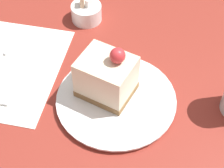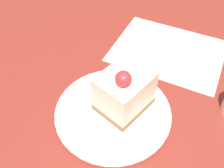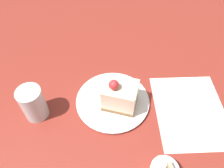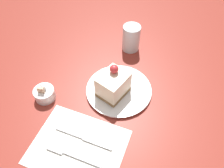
# 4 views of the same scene
# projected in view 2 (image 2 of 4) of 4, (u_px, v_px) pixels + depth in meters

# --- Properties ---
(ground_plane) EXTENTS (4.00, 4.00, 0.00)m
(ground_plane) POSITION_uv_depth(u_px,v_px,m) (118.00, 132.00, 0.45)
(ground_plane) COLOR maroon
(plate) EXTENTS (0.22, 0.22, 0.01)m
(plate) POSITION_uv_depth(u_px,v_px,m) (113.00, 112.00, 0.47)
(plate) COLOR white
(plate) RESTS_ON ground_plane
(cake_slice) EXTENTS (0.11, 0.10, 0.10)m
(cake_slice) POSITION_uv_depth(u_px,v_px,m) (124.00, 91.00, 0.44)
(cake_slice) COLOR olive
(cake_slice) RESTS_ON plate
(napkin) EXTENTS (0.21, 0.26, 0.00)m
(napkin) POSITION_uv_depth(u_px,v_px,m) (167.00, 50.00, 0.60)
(napkin) COLOR white
(napkin) RESTS_ON ground_plane
(fork) EXTENTS (0.03, 0.16, 0.00)m
(fork) POSITION_uv_depth(u_px,v_px,m) (176.00, 44.00, 0.61)
(fork) COLOR silver
(fork) RESTS_ON napkin
(knife) EXTENTS (0.02, 0.18, 0.00)m
(knife) POSITION_uv_depth(u_px,v_px,m) (157.00, 54.00, 0.58)
(knife) COLOR silver
(knife) RESTS_ON napkin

